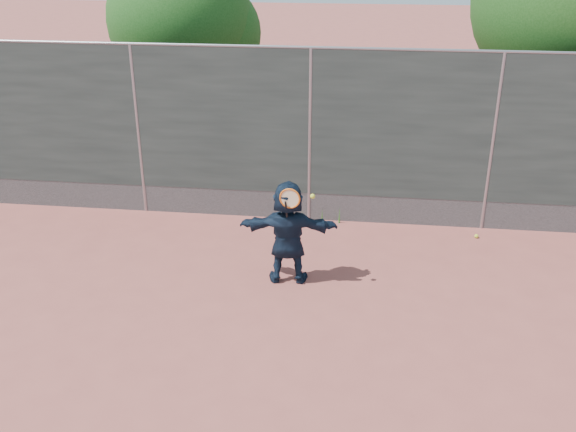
# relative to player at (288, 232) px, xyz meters

# --- Properties ---
(ground) EXTENTS (80.00, 80.00, 0.00)m
(ground) POSITION_rel_player_xyz_m (0.09, -1.31, -0.77)
(ground) COLOR #9E4C42
(ground) RESTS_ON ground
(player) EXTENTS (1.45, 0.55, 1.54)m
(player) POSITION_rel_player_xyz_m (0.00, 0.00, 0.00)
(player) COLOR #121F31
(player) RESTS_ON ground
(ball_ground) EXTENTS (0.07, 0.07, 0.07)m
(ball_ground) POSITION_rel_player_xyz_m (2.96, 1.77, -0.73)
(ball_ground) COLOR #CCD830
(ball_ground) RESTS_ON ground
(fence) EXTENTS (20.00, 0.06, 3.03)m
(fence) POSITION_rel_player_xyz_m (0.09, 2.19, 0.81)
(fence) COLOR #38423D
(fence) RESTS_ON ground
(swing_action) EXTENTS (0.49, 0.13, 0.51)m
(swing_action) POSITION_rel_player_xyz_m (0.08, -0.20, 0.60)
(swing_action) COLOR orange
(swing_action) RESTS_ON ground
(tree_left) EXTENTS (3.15, 3.00, 4.53)m
(tree_left) POSITION_rel_player_xyz_m (-2.75, 5.24, 2.17)
(tree_left) COLOR #382314
(tree_left) RESTS_ON ground
(weed_clump) EXTENTS (0.68, 0.07, 0.30)m
(weed_clump) POSITION_rel_player_xyz_m (0.39, 2.08, -0.63)
(weed_clump) COLOR #387226
(weed_clump) RESTS_ON ground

